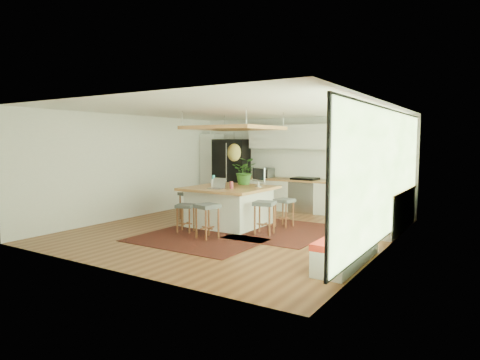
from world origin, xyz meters
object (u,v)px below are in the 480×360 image
Objects in this scene: island at (230,206)px; stool_near_right at (207,222)px; fridge at (232,176)px; island_plant at (245,174)px; laptop at (216,184)px; stool_right_back at (284,212)px; stool_near_left at (186,216)px; stool_left_side at (189,206)px; stool_right_front at (264,218)px; microwave at (264,172)px; monitor at (259,176)px.

stool_near_right is (0.37, -1.39, -0.11)m from island.
fridge reaches higher than island_plant.
island_plant reaches higher than laptop.
stool_right_back is 1.44m from island_plant.
stool_near_left is 1.66× the size of laptop.
fridge is at bearing 108.62° from stool_near_left.
laptop is 1.18m from island_plant.
fridge is 2.71m from stool_left_side.
stool_near_left is 1.02m from laptop.
island_plant is (-0.34, 2.05, 0.84)m from stool_near_right.
stool_left_side is (-2.53, 0.55, 0.00)m from stool_right_front.
stool_near_left is 1.17× the size of microwave.
stool_near_right is at bearing -17.01° from stool_near_left.
stool_left_side is 2.10m from monitor.
laptop is (-1.21, -0.07, 0.70)m from stool_right_front.
stool_right_front is at bearing -43.34° from island_plant.
fridge reaches higher than island.
stool_near_left is at bearing -109.51° from island.
stool_near_left is 2.04m from island_plant.
island_plant reaches higher than island.
stool_left_side is at bearing 126.54° from stool_near_left.
fridge reaches higher than stool_near_right.
island_plant is (-1.16, 1.10, 0.84)m from stool_right_front.
microwave is at bearing 106.21° from island_plant.
stool_right_front is at bearing -54.31° from microwave.
stool_right_back is at bearing 36.71° from monitor.
fridge is 4.66m from stool_near_right.
stool_near_left is at bearing -79.19° from fridge.
fridge is 3.33× the size of stool_near_left.
island_plant is at bearing -67.12° from microwave.
stool_near_left is at bearing -53.46° from stool_left_side.
island is 4.91× the size of laptop.
microwave is 2.19m from island_plant.
monitor is 0.75× the size of island_plant.
stool_right_back is at bearing 46.67° from stool_near_left.
monitor is at bearing 58.38° from stool_near_left.
fridge reaches higher than monitor.
stool_right_back is 2.56m from stool_left_side.
stool_near_right reaches higher than stool_right_back.
stool_left_side is 1.40× the size of monitor.
island_plant is (-0.53, 0.24, 0.00)m from monitor.
fridge is 2.89× the size of stool_near_right.
fridge reaches higher than microwave.
monitor is at bearing 58.96° from laptop.
stool_near_right is 1.91× the size of laptop.
stool_near_right is at bearing -113.00° from stool_right_back.
fridge is 3.67m from laptop.
stool_right_back is at bearing -44.76° from microwave.
fridge is 2.95× the size of stool_left_side.
microwave is (-1.77, 2.22, 0.75)m from stool_right_back.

